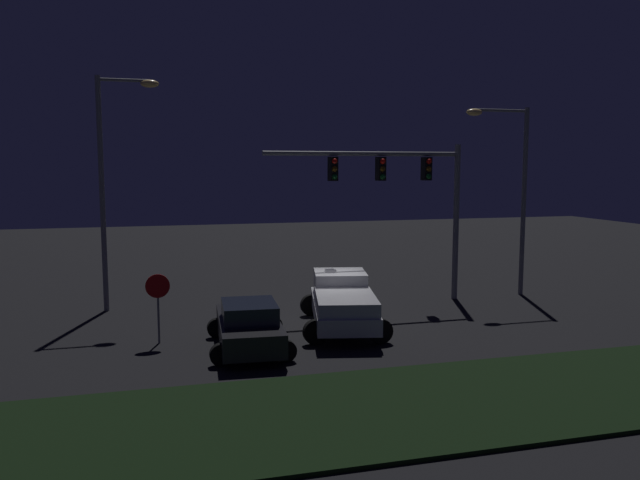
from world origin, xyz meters
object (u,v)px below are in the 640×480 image
object	(u,v)px
traffic_signal_gantry	(403,184)
car_sedan	(249,326)
street_lamp_left	(113,167)
stop_sign	(158,295)
street_lamp_right	(512,177)
pickup_truck	(342,299)

from	to	relation	value
traffic_signal_gantry	car_sedan	bearing A→B (deg)	-144.22
street_lamp_left	stop_sign	distance (m)	6.75
traffic_signal_gantry	street_lamp_right	distance (m)	5.08
pickup_truck	car_sedan	distance (m)	4.01
car_sedan	pickup_truck	bearing A→B (deg)	-58.92
car_sedan	stop_sign	xyz separation A→B (m)	(-2.66, 1.42, 0.82)
car_sedan	street_lamp_left	bearing A→B (deg)	35.76
pickup_truck	street_lamp_left	world-z (taller)	street_lamp_left
pickup_truck	stop_sign	world-z (taller)	stop_sign
car_sedan	street_lamp_right	size ratio (longest dim) A/B	0.56
pickup_truck	car_sedan	world-z (taller)	pickup_truck
pickup_truck	traffic_signal_gantry	world-z (taller)	traffic_signal_gantry
pickup_truck	street_lamp_right	distance (m)	10.17
street_lamp_left	street_lamp_right	distance (m)	16.43
pickup_truck	street_lamp_left	bearing A→B (deg)	70.29
traffic_signal_gantry	street_lamp_left	world-z (taller)	street_lamp_left
car_sedan	traffic_signal_gantry	distance (m)	9.74
street_lamp_right	pickup_truck	bearing A→B (deg)	-158.60
car_sedan	street_lamp_left	distance (m)	9.21
street_lamp_right	stop_sign	world-z (taller)	street_lamp_right
pickup_truck	traffic_signal_gantry	size ratio (longest dim) A/B	0.69
traffic_signal_gantry	stop_sign	bearing A→B (deg)	-159.19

